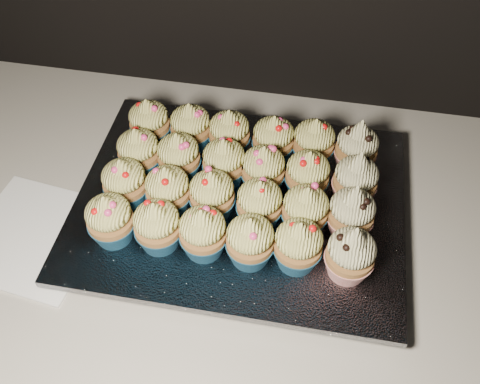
% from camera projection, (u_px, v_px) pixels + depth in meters
% --- Properties ---
extents(cabinet, '(2.40, 0.60, 0.86)m').
position_uv_depth(cabinet, '(307.00, 366.00, 1.13)').
color(cabinet, black).
rests_on(cabinet, ground).
extents(worktop, '(2.44, 0.64, 0.04)m').
position_uv_depth(worktop, '(337.00, 245.00, 0.78)').
color(worktop, beige).
rests_on(worktop, cabinet).
extents(napkin, '(0.20, 0.20, 0.00)m').
position_uv_depth(napkin, '(35.00, 236.00, 0.77)').
color(napkin, white).
rests_on(napkin, worktop).
extents(baking_tray, '(0.43, 0.33, 0.02)m').
position_uv_depth(baking_tray, '(240.00, 209.00, 0.79)').
color(baking_tray, black).
rests_on(baking_tray, worktop).
extents(foil_lining, '(0.47, 0.37, 0.01)m').
position_uv_depth(foil_lining, '(240.00, 202.00, 0.77)').
color(foil_lining, silver).
rests_on(foil_lining, baking_tray).
extents(cupcake_0, '(0.06, 0.06, 0.08)m').
position_uv_depth(cupcake_0, '(110.00, 219.00, 0.70)').
color(cupcake_0, navy).
rests_on(cupcake_0, foil_lining).
extents(cupcake_1, '(0.06, 0.06, 0.08)m').
position_uv_depth(cupcake_1, '(157.00, 226.00, 0.69)').
color(cupcake_1, navy).
rests_on(cupcake_1, foil_lining).
extents(cupcake_2, '(0.06, 0.06, 0.08)m').
position_uv_depth(cupcake_2, '(203.00, 232.00, 0.69)').
color(cupcake_2, navy).
rests_on(cupcake_2, foil_lining).
extents(cupcake_3, '(0.06, 0.06, 0.08)m').
position_uv_depth(cupcake_3, '(250.00, 241.00, 0.68)').
color(cupcake_3, navy).
rests_on(cupcake_3, foil_lining).
extents(cupcake_4, '(0.06, 0.06, 0.08)m').
position_uv_depth(cupcake_4, '(298.00, 245.00, 0.67)').
color(cupcake_4, navy).
rests_on(cupcake_4, foil_lining).
extents(cupcake_5, '(0.06, 0.06, 0.10)m').
position_uv_depth(cupcake_5, '(351.00, 254.00, 0.66)').
color(cupcake_5, '#A51A17').
rests_on(cupcake_5, foil_lining).
extents(cupcake_6, '(0.06, 0.06, 0.08)m').
position_uv_depth(cupcake_6, '(125.00, 183.00, 0.74)').
color(cupcake_6, navy).
rests_on(cupcake_6, foil_lining).
extents(cupcake_7, '(0.06, 0.06, 0.08)m').
position_uv_depth(cupcake_7, '(168.00, 190.00, 0.73)').
color(cupcake_7, navy).
rests_on(cupcake_7, foil_lining).
extents(cupcake_8, '(0.06, 0.06, 0.08)m').
position_uv_depth(cupcake_8, '(212.00, 195.00, 0.73)').
color(cupcake_8, navy).
rests_on(cupcake_8, foil_lining).
extents(cupcake_9, '(0.06, 0.06, 0.08)m').
position_uv_depth(cupcake_9, '(259.00, 204.00, 0.72)').
color(cupcake_9, navy).
rests_on(cupcake_9, foil_lining).
extents(cupcake_10, '(0.06, 0.06, 0.08)m').
position_uv_depth(cupcake_10, '(305.00, 210.00, 0.71)').
color(cupcake_10, navy).
rests_on(cupcake_10, foil_lining).
extents(cupcake_11, '(0.06, 0.06, 0.10)m').
position_uv_depth(cupcake_11, '(351.00, 213.00, 0.70)').
color(cupcake_11, '#A51A17').
rests_on(cupcake_11, foil_lining).
extents(cupcake_12, '(0.06, 0.06, 0.08)m').
position_uv_depth(cupcake_12, '(139.00, 152.00, 0.78)').
color(cupcake_12, navy).
rests_on(cupcake_12, foil_lining).
extents(cupcake_13, '(0.06, 0.06, 0.08)m').
position_uv_depth(cupcake_13, '(179.00, 157.00, 0.77)').
color(cupcake_13, navy).
rests_on(cupcake_13, foil_lining).
extents(cupcake_14, '(0.06, 0.06, 0.08)m').
position_uv_depth(cupcake_14, '(224.00, 163.00, 0.76)').
color(cupcake_14, navy).
rests_on(cupcake_14, foil_lining).
extents(cupcake_15, '(0.06, 0.06, 0.08)m').
position_uv_depth(cupcake_15, '(263.00, 170.00, 0.76)').
color(cupcake_15, navy).
rests_on(cupcake_15, foil_lining).
extents(cupcake_16, '(0.06, 0.06, 0.08)m').
position_uv_depth(cupcake_16, '(307.00, 175.00, 0.75)').
color(cupcake_16, navy).
rests_on(cupcake_16, foil_lining).
extents(cupcake_17, '(0.06, 0.06, 0.10)m').
position_uv_depth(cupcake_17, '(355.00, 179.00, 0.74)').
color(cupcake_17, '#A51A17').
rests_on(cupcake_17, foil_lining).
extents(cupcake_18, '(0.06, 0.06, 0.08)m').
position_uv_depth(cupcake_18, '(150.00, 123.00, 0.82)').
color(cupcake_18, navy).
rests_on(cupcake_18, foil_lining).
extents(cupcake_19, '(0.06, 0.06, 0.08)m').
position_uv_depth(cupcake_19, '(191.00, 127.00, 0.81)').
color(cupcake_19, navy).
rests_on(cupcake_19, foil_lining).
extents(cupcake_20, '(0.06, 0.06, 0.08)m').
position_uv_depth(cupcake_20, '(229.00, 134.00, 0.80)').
color(cupcake_20, navy).
rests_on(cupcake_20, foil_lining).
extents(cupcake_21, '(0.06, 0.06, 0.08)m').
position_uv_depth(cupcake_21, '(273.00, 139.00, 0.80)').
color(cupcake_21, navy).
rests_on(cupcake_21, foil_lining).
extents(cupcake_22, '(0.06, 0.06, 0.08)m').
position_uv_depth(cupcake_22, '(314.00, 142.00, 0.79)').
color(cupcake_22, navy).
rests_on(cupcake_22, foil_lining).
extents(cupcake_23, '(0.06, 0.06, 0.10)m').
position_uv_depth(cupcake_23, '(357.00, 148.00, 0.78)').
color(cupcake_23, '#A51A17').
rests_on(cupcake_23, foil_lining).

